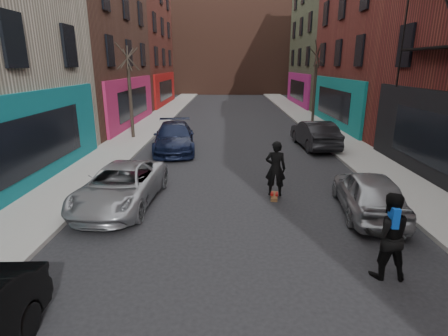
{
  "coord_description": "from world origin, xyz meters",
  "views": [
    {
      "loc": [
        -0.36,
        -3.1,
        4.42
      ],
      "look_at": [
        -0.47,
        6.38,
        1.6
      ],
      "focal_mm": 28.0,
      "sensor_mm": 36.0,
      "label": 1
    }
  ],
  "objects_px": {
    "skateboard": "(274,196)",
    "skateboarder": "(276,169)",
    "parked_right_far": "(369,192)",
    "tree_right_far": "(316,77)",
    "tree_left_far": "(129,83)",
    "parked_left_end": "(174,137)",
    "parked_left_far": "(121,186)",
    "pedestrian": "(387,235)",
    "parked_right_end": "(315,134)"
  },
  "relations": [
    {
      "from": "parked_right_far",
      "to": "pedestrian",
      "type": "xyz_separation_m",
      "value": [
        -0.93,
        -3.33,
        0.29
      ]
    },
    {
      "from": "parked_right_far",
      "to": "pedestrian",
      "type": "height_order",
      "value": "pedestrian"
    },
    {
      "from": "pedestrian",
      "to": "parked_right_end",
      "type": "bearing_deg",
      "value": -92.81
    },
    {
      "from": "parked_left_end",
      "to": "parked_right_far",
      "type": "distance_m",
      "value": 10.76
    },
    {
      "from": "tree_right_far",
      "to": "parked_right_end",
      "type": "xyz_separation_m",
      "value": [
        -1.8,
        -8.14,
        -2.79
      ]
    },
    {
      "from": "parked_left_end",
      "to": "parked_right_far",
      "type": "bearing_deg",
      "value": -55.67
    },
    {
      "from": "skateboarder",
      "to": "pedestrian",
      "type": "relative_size",
      "value": 0.99
    },
    {
      "from": "pedestrian",
      "to": "tree_right_far",
      "type": "bearing_deg",
      "value": -95.2
    },
    {
      "from": "parked_right_far",
      "to": "skateboard",
      "type": "distance_m",
      "value": 3.03
    },
    {
      "from": "parked_right_far",
      "to": "skateboarder",
      "type": "xyz_separation_m",
      "value": [
        -2.68,
        1.28,
        0.37
      ]
    },
    {
      "from": "parked_left_end",
      "to": "pedestrian",
      "type": "distance_m",
      "value": 12.98
    },
    {
      "from": "parked_left_end",
      "to": "skateboarder",
      "type": "height_order",
      "value": "skateboarder"
    },
    {
      "from": "parked_right_far",
      "to": "tree_right_far",
      "type": "bearing_deg",
      "value": -90.82
    },
    {
      "from": "tree_left_far",
      "to": "parked_left_end",
      "type": "relative_size",
      "value": 1.28
    },
    {
      "from": "parked_left_end",
      "to": "skateboarder",
      "type": "distance_m",
      "value": 8.12
    },
    {
      "from": "tree_left_far",
      "to": "tree_right_far",
      "type": "height_order",
      "value": "tree_right_far"
    },
    {
      "from": "skateboard",
      "to": "parked_left_far",
      "type": "bearing_deg",
      "value": -163.66
    },
    {
      "from": "tree_left_far",
      "to": "parked_right_far",
      "type": "xyz_separation_m",
      "value": [
        10.13,
        -11.09,
        -2.7
      ]
    },
    {
      "from": "tree_right_far",
      "to": "parked_right_far",
      "type": "xyz_separation_m",
      "value": [
        -2.27,
        -17.09,
        -2.85
      ]
    },
    {
      "from": "skateboard",
      "to": "parked_right_far",
      "type": "bearing_deg",
      "value": -16.84
    },
    {
      "from": "tree_left_far",
      "to": "skateboarder",
      "type": "bearing_deg",
      "value": -52.8
    },
    {
      "from": "tree_right_far",
      "to": "parked_right_far",
      "type": "distance_m",
      "value": 17.48
    },
    {
      "from": "parked_left_far",
      "to": "parked_left_end",
      "type": "relative_size",
      "value": 0.93
    },
    {
      "from": "tree_right_far",
      "to": "parked_right_end",
      "type": "relative_size",
      "value": 1.51
    },
    {
      "from": "tree_right_far",
      "to": "pedestrian",
      "type": "xyz_separation_m",
      "value": [
        -3.2,
        -20.42,
        -2.56
      ]
    },
    {
      "from": "parked_right_end",
      "to": "skateboard",
      "type": "relative_size",
      "value": 5.65
    },
    {
      "from": "parked_right_end",
      "to": "parked_left_far",
      "type": "bearing_deg",
      "value": 40.96
    },
    {
      "from": "skateboarder",
      "to": "tree_left_far",
      "type": "bearing_deg",
      "value": -44.07
    },
    {
      "from": "tree_left_far",
      "to": "parked_left_end",
      "type": "distance_m",
      "value": 5.02
    },
    {
      "from": "parked_right_far",
      "to": "parked_right_end",
      "type": "height_order",
      "value": "parked_right_end"
    },
    {
      "from": "tree_right_far",
      "to": "parked_left_end",
      "type": "bearing_deg",
      "value": -136.16
    },
    {
      "from": "tree_left_far",
      "to": "skateboard",
      "type": "xyz_separation_m",
      "value": [
        7.45,
        -9.81,
        -3.33
      ]
    },
    {
      "from": "parked_right_far",
      "to": "skateboarder",
      "type": "height_order",
      "value": "skateboarder"
    },
    {
      "from": "tree_right_far",
      "to": "skateboarder",
      "type": "xyz_separation_m",
      "value": [
        -4.95,
        -15.81,
        -2.48
      ]
    },
    {
      "from": "parked_right_far",
      "to": "skateboard",
      "type": "xyz_separation_m",
      "value": [
        -2.68,
        1.28,
        -0.63
      ]
    },
    {
      "from": "parked_left_end",
      "to": "pedestrian",
      "type": "height_order",
      "value": "pedestrian"
    },
    {
      "from": "tree_left_far",
      "to": "tree_right_far",
      "type": "relative_size",
      "value": 0.96
    },
    {
      "from": "skateboard",
      "to": "pedestrian",
      "type": "height_order",
      "value": "pedestrian"
    },
    {
      "from": "parked_right_far",
      "to": "skateboarder",
      "type": "bearing_deg",
      "value": -18.8
    },
    {
      "from": "pedestrian",
      "to": "tree_left_far",
      "type": "bearing_deg",
      "value": -53.77
    },
    {
      "from": "parked_left_far",
      "to": "parked_right_end",
      "type": "height_order",
      "value": "parked_right_end"
    },
    {
      "from": "parked_right_end",
      "to": "skateboarder",
      "type": "xyz_separation_m",
      "value": [
        -3.15,
        -7.68,
        0.31
      ]
    },
    {
      "from": "tree_left_far",
      "to": "parked_right_end",
      "type": "height_order",
      "value": "tree_left_far"
    },
    {
      "from": "skateboarder",
      "to": "tree_right_far",
      "type": "bearing_deg",
      "value": -98.66
    },
    {
      "from": "parked_left_end",
      "to": "skateboarder",
      "type": "relative_size",
      "value": 2.66
    },
    {
      "from": "tree_right_far",
      "to": "parked_left_far",
      "type": "distance_m",
      "value": 19.51
    },
    {
      "from": "parked_left_far",
      "to": "skateboarder",
      "type": "height_order",
      "value": "skateboarder"
    },
    {
      "from": "skateboard",
      "to": "skateboarder",
      "type": "xyz_separation_m",
      "value": [
        0.0,
        0.0,
        1.0
      ]
    },
    {
      "from": "skateboarder",
      "to": "parked_left_far",
      "type": "bearing_deg",
      "value": 16.34
    },
    {
      "from": "tree_left_far",
      "to": "parked_left_end",
      "type": "xyz_separation_m",
      "value": [
        3.0,
        -3.03,
        -2.65
      ]
    }
  ]
}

